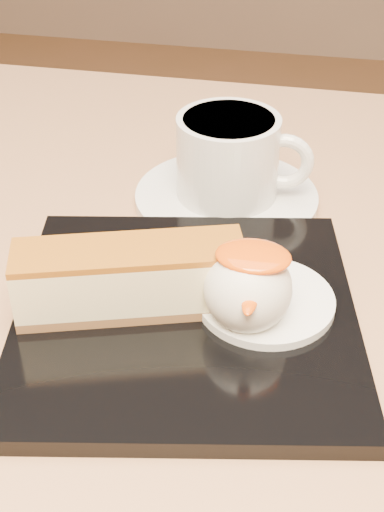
% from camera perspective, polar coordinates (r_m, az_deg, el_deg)
% --- Properties ---
extents(table, '(0.80, 0.80, 0.72)m').
position_cam_1_polar(table, '(0.60, -3.00, -15.68)').
color(table, black).
rests_on(table, ground).
extents(dessert_plate, '(0.26, 0.26, 0.01)m').
position_cam_1_polar(dessert_plate, '(0.47, -0.50, -4.79)').
color(dessert_plate, black).
rests_on(dessert_plate, table).
extents(cheesecake, '(0.15, 0.08, 0.05)m').
position_cam_1_polar(cheesecake, '(0.45, -5.00, -1.78)').
color(cheesecake, brown).
rests_on(cheesecake, dessert_plate).
extents(cream_smear, '(0.09, 0.09, 0.01)m').
position_cam_1_polar(cream_smear, '(0.47, 5.90, -3.56)').
color(cream_smear, white).
rests_on(cream_smear, dessert_plate).
extents(ice_cream_scoop, '(0.05, 0.05, 0.05)m').
position_cam_1_polar(ice_cream_scoop, '(0.44, 4.48, -2.62)').
color(ice_cream_scoop, white).
rests_on(ice_cream_scoop, cream_smear).
extents(mango_sauce, '(0.05, 0.04, 0.01)m').
position_cam_1_polar(mango_sauce, '(0.42, 4.93, -0.01)').
color(mango_sauce, '#EF5007').
rests_on(mango_sauce, ice_cream_scoop).
extents(mint_sprig, '(0.03, 0.02, 0.00)m').
position_cam_1_polar(mint_sprig, '(0.49, 2.84, -0.99)').
color(mint_sprig, '#2B8639').
rests_on(mint_sprig, cream_smear).
extents(saucer, '(0.15, 0.15, 0.01)m').
position_cam_1_polar(saucer, '(0.59, 2.76, 4.65)').
color(saucer, white).
rests_on(saucer, table).
extents(coffee_cup, '(0.11, 0.08, 0.07)m').
position_cam_1_polar(coffee_cup, '(0.57, 3.08, 8.02)').
color(coffee_cup, white).
rests_on(coffee_cup, saucer).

